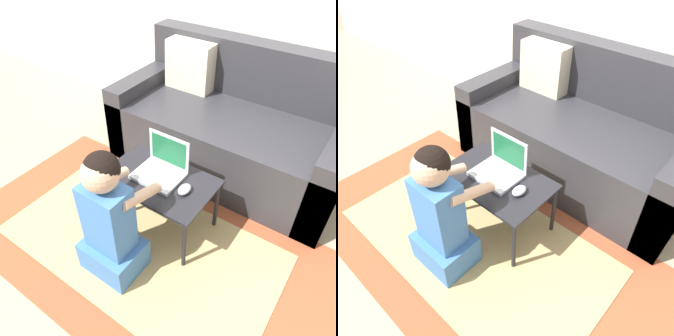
% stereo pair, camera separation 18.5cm
% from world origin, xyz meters
% --- Properties ---
extents(ground_plane, '(16.00, 16.00, 0.00)m').
position_xyz_m(ground_plane, '(0.00, 0.00, 0.00)').
color(ground_plane, gray).
extents(area_rug, '(2.27, 1.24, 0.01)m').
position_xyz_m(area_rug, '(-0.05, -0.05, 0.00)').
color(area_rug, '#9E4C2D').
rests_on(area_rug, ground_plane).
extents(couch, '(1.64, 0.81, 0.87)m').
position_xyz_m(couch, '(-0.00, 0.95, 0.31)').
color(couch, '#2D2D33').
rests_on(couch, ground_plane).
extents(laptop_desk, '(0.63, 0.41, 0.38)m').
position_xyz_m(laptop_desk, '(-0.05, 0.14, 0.34)').
color(laptop_desk, black).
rests_on(laptop_desk, ground_plane).
extents(laptop, '(0.27, 0.22, 0.23)m').
position_xyz_m(laptop, '(-0.07, 0.18, 0.42)').
color(laptop, '#B7BCC6').
rests_on(laptop, laptop_desk).
extents(computer_mouse, '(0.06, 0.10, 0.04)m').
position_xyz_m(computer_mouse, '(0.12, 0.14, 0.40)').
color(computer_mouse, '#B2B7C1').
rests_on(computer_mouse, laptop_desk).
extents(person_seated, '(0.31, 0.41, 0.79)m').
position_xyz_m(person_seated, '(-0.08, -0.25, 0.37)').
color(person_seated, '#3D70B2').
rests_on(person_seated, ground_plane).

